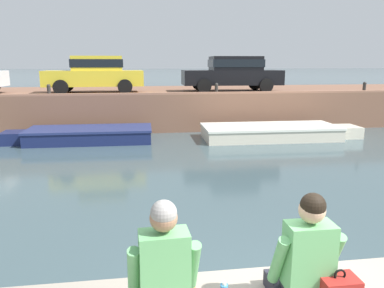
# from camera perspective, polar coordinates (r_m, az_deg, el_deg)

# --- Properties ---
(ground_plane) EXTENTS (400.00, 400.00, 0.00)m
(ground_plane) POSITION_cam_1_polar(r_m,az_deg,el_deg) (9.64, 0.48, -4.72)
(ground_plane) COLOR #3D5156
(far_quay_wall) EXTENTS (60.00, 6.00, 1.57)m
(far_quay_wall) POSITION_cam_1_polar(r_m,az_deg,el_deg) (18.30, -3.79, 5.83)
(far_quay_wall) COLOR brown
(far_quay_wall) RESTS_ON ground
(far_wall_coping) EXTENTS (60.00, 0.24, 0.08)m
(far_wall_coping) POSITION_cam_1_polar(r_m,az_deg,el_deg) (15.36, -2.98, 7.71)
(far_wall_coping) COLOR #9F6C52
(far_wall_coping) RESTS_ON far_quay_wall
(boat_moored_west_navy) EXTENTS (5.28, 1.85, 0.52)m
(boat_moored_west_navy) POSITION_cam_1_polar(r_m,az_deg,el_deg) (14.13, -16.10, 1.32)
(boat_moored_west_navy) COLOR navy
(boat_moored_west_navy) RESTS_ON ground
(boat_moored_central_cream) EXTENTS (6.06, 2.11, 0.51)m
(boat_moored_central_cream) POSITION_cam_1_polar(r_m,az_deg,el_deg) (14.55, 12.71, 1.80)
(boat_moored_central_cream) COLOR silver
(boat_moored_central_cream) RESTS_ON ground
(car_left_inner_yellow) EXTENTS (4.15, 2.08, 1.54)m
(car_left_inner_yellow) POSITION_cam_1_polar(r_m,az_deg,el_deg) (16.67, -14.48, 10.47)
(car_left_inner_yellow) COLOR yellow
(car_left_inner_yellow) RESTS_ON far_quay_wall
(car_centre_black) EXTENTS (4.40, 1.99, 1.54)m
(car_centre_black) POSITION_cam_1_polar(r_m,az_deg,el_deg) (17.11, 6.24, 10.81)
(car_centre_black) COLOR black
(car_centre_black) RESTS_ON far_quay_wall
(mooring_bollard_west) EXTENTS (0.15, 0.15, 0.45)m
(mooring_bollard_west) POSITION_cam_1_polar(r_m,az_deg,el_deg) (15.79, -20.98, 7.77)
(mooring_bollard_west) COLOR #2D2B28
(mooring_bollard_west) RESTS_ON far_quay_wall
(mooring_bollard_mid) EXTENTS (0.15, 0.15, 0.45)m
(mooring_bollard_mid) POSITION_cam_1_polar(r_m,az_deg,el_deg) (15.75, 3.74, 8.53)
(mooring_bollard_mid) COLOR #2D2B28
(mooring_bollard_mid) RESTS_ON far_quay_wall
(mooring_bollard_east) EXTENTS (0.15, 0.15, 0.45)m
(mooring_bollard_east) POSITION_cam_1_polar(r_m,az_deg,el_deg) (18.31, 24.79, 7.96)
(mooring_bollard_east) COLOR #2D2B28
(mooring_bollard_east) RESTS_ON far_quay_wall
(person_seated_left) EXTENTS (0.54, 0.54, 0.97)m
(person_seated_left) POSITION_cam_1_polar(r_m,az_deg,el_deg) (2.94, -4.31, -19.07)
(person_seated_left) COLOR #282833
(person_seated_left) RESTS_ON near_quay
(person_seated_right) EXTENTS (0.53, 0.52, 0.97)m
(person_seated_right) POSITION_cam_1_polar(r_m,az_deg,el_deg) (3.18, 16.91, -16.99)
(person_seated_right) COLOR #282833
(person_seated_right) RESTS_ON near_quay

